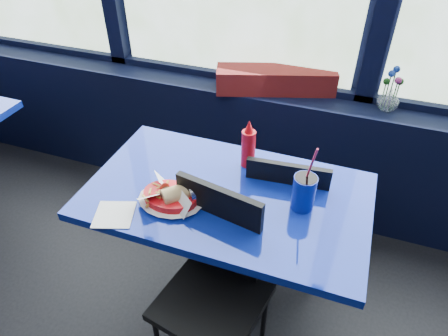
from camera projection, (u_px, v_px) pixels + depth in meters
window_sill at (228, 139)px, 2.64m from camera, size 5.00×0.26×0.80m
near_table at (226, 222)px, 1.81m from camera, size 1.20×0.70×0.75m
chair_near_front at (215, 274)px, 1.66m from camera, size 0.47×0.47×0.89m
chair_near_back at (289, 209)px, 1.99m from camera, size 0.42×0.42×0.85m
planter_box at (276, 80)px, 2.29m from camera, size 0.69×0.37×0.14m
flower_vase at (389, 97)px, 2.11m from camera, size 0.12×0.13×0.24m
food_basket at (172, 196)px, 1.64m from camera, size 0.30×0.30×0.09m
ketchup_bottle at (248, 146)px, 1.79m from camera, size 0.06×0.06×0.24m
soda_cup at (304, 192)px, 1.59m from camera, size 0.10×0.10×0.32m
napkin at (114, 215)px, 1.59m from camera, size 0.19×0.19×0.00m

